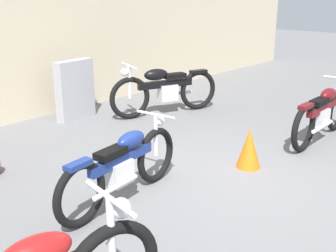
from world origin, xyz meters
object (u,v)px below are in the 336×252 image
object	(u,v)px
stone_marker	(75,90)
traffic_cone	(249,148)
motorcycle_blue	(123,166)
motorcycle_maroon	(323,113)
motorcycle_black	(164,89)

from	to	relation	value
stone_marker	traffic_cone	distance (m)	3.58
motorcycle_blue	motorcycle_maroon	distance (m)	3.54
traffic_cone	motorcycle_blue	distance (m)	1.83
motorcycle_black	traffic_cone	bearing A→B (deg)	86.74
motorcycle_blue	motorcycle_black	distance (m)	3.52
traffic_cone	motorcycle_black	size ratio (longest dim) A/B	0.26
motorcycle_blue	traffic_cone	bearing A→B (deg)	-24.86
traffic_cone	motorcycle_maroon	world-z (taller)	motorcycle_maroon
motorcycle_blue	motorcycle_black	size ratio (longest dim) A/B	0.92
motorcycle_maroon	motorcycle_blue	bearing A→B (deg)	165.81
stone_marker	motorcycle_black	size ratio (longest dim) A/B	0.51
stone_marker	traffic_cone	xyz separation A→B (m)	(0.13, -3.57, -0.26)
stone_marker	traffic_cone	bearing A→B (deg)	-87.84
motorcycle_black	motorcycle_maroon	xyz separation A→B (m)	(0.55, -2.83, -0.05)
traffic_cone	motorcycle_maroon	distance (m)	1.74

